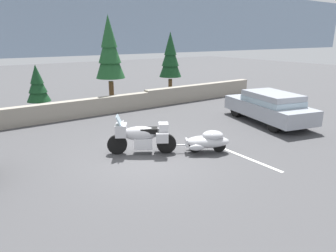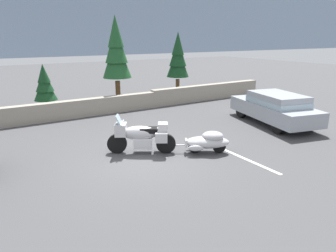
{
  "view_description": "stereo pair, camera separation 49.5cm",
  "coord_description": "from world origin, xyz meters",
  "px_view_note": "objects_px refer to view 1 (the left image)",
  "views": [
    {
      "loc": [
        -4.66,
        -8.04,
        3.79
      ],
      "look_at": [
        1.12,
        0.2,
        0.85
      ],
      "focal_mm": 32.65,
      "sensor_mm": 36.0,
      "label": 1
    },
    {
      "loc": [
        -4.25,
        -8.32,
        3.79
      ],
      "look_at": [
        1.12,
        0.2,
        0.85
      ],
      "focal_mm": 32.65,
      "sensor_mm": 36.0,
      "label": 2
    }
  ],
  "objects_px": {
    "sedan_at_right_edge": "(269,106)",
    "pine_tree_tall": "(109,50)",
    "pine_tree_secondary": "(37,85)",
    "touring_motorcycle": "(142,136)",
    "car_shaped_trailer": "(208,141)",
    "pine_tree_far_right": "(170,57)"
  },
  "relations": [
    {
      "from": "sedan_at_right_edge",
      "to": "pine_tree_secondary",
      "type": "height_order",
      "value": "pine_tree_secondary"
    },
    {
      "from": "pine_tree_tall",
      "to": "pine_tree_far_right",
      "type": "distance_m",
      "value": 4.34
    },
    {
      "from": "car_shaped_trailer",
      "to": "pine_tree_secondary",
      "type": "bearing_deg",
      "value": 113.8
    },
    {
      "from": "touring_motorcycle",
      "to": "sedan_at_right_edge",
      "type": "height_order",
      "value": "sedan_at_right_edge"
    },
    {
      "from": "pine_tree_secondary",
      "to": "touring_motorcycle",
      "type": "bearing_deg",
      "value": -76.51
    },
    {
      "from": "pine_tree_tall",
      "to": "pine_tree_secondary",
      "type": "bearing_deg",
      "value": -173.98
    },
    {
      "from": "touring_motorcycle",
      "to": "pine_tree_far_right",
      "type": "xyz_separation_m",
      "value": [
        6.6,
        7.61,
        1.96
      ]
    },
    {
      "from": "sedan_at_right_edge",
      "to": "pine_tree_far_right",
      "type": "xyz_separation_m",
      "value": [
        -0.15,
        7.57,
        1.81
      ]
    },
    {
      "from": "car_shaped_trailer",
      "to": "pine_tree_secondary",
      "type": "distance_m",
      "value": 8.86
    },
    {
      "from": "car_shaped_trailer",
      "to": "pine_tree_tall",
      "type": "xyz_separation_m",
      "value": [
        0.41,
        8.44,
        2.69
      ]
    },
    {
      "from": "touring_motorcycle",
      "to": "sedan_at_right_edge",
      "type": "relative_size",
      "value": 0.42
    },
    {
      "from": "pine_tree_tall",
      "to": "pine_tree_secondary",
      "type": "height_order",
      "value": "pine_tree_tall"
    },
    {
      "from": "touring_motorcycle",
      "to": "sedan_at_right_edge",
      "type": "distance_m",
      "value": 6.76
    },
    {
      "from": "sedan_at_right_edge",
      "to": "pine_tree_tall",
      "type": "height_order",
      "value": "pine_tree_tall"
    },
    {
      "from": "pine_tree_secondary",
      "to": "car_shaped_trailer",
      "type": "bearing_deg",
      "value": -66.2
    },
    {
      "from": "touring_motorcycle",
      "to": "pine_tree_far_right",
      "type": "bearing_deg",
      "value": 49.07
    },
    {
      "from": "car_shaped_trailer",
      "to": "pine_tree_far_right",
      "type": "bearing_deg",
      "value": 61.85
    },
    {
      "from": "pine_tree_secondary",
      "to": "pine_tree_far_right",
      "type": "bearing_deg",
      "value": 5.3
    },
    {
      "from": "touring_motorcycle",
      "to": "pine_tree_secondary",
      "type": "xyz_separation_m",
      "value": [
        -1.64,
        6.85,
        0.99
      ]
    },
    {
      "from": "sedan_at_right_edge",
      "to": "touring_motorcycle",
      "type": "bearing_deg",
      "value": -179.63
    },
    {
      "from": "sedan_at_right_edge",
      "to": "pine_tree_tall",
      "type": "xyz_separation_m",
      "value": [
        -4.45,
        7.22,
        2.32
      ]
    },
    {
      "from": "car_shaped_trailer",
      "to": "sedan_at_right_edge",
      "type": "relative_size",
      "value": 0.43
    }
  ]
}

